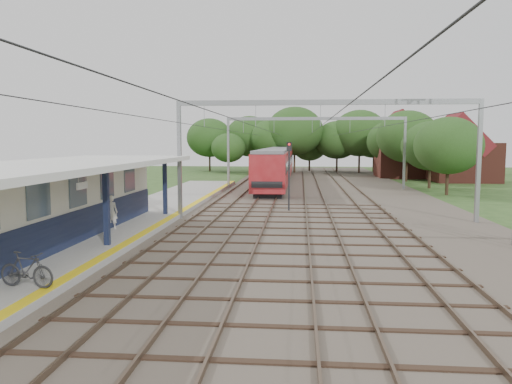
{
  "coord_description": "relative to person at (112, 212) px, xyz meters",
  "views": [
    {
      "loc": [
        2.08,
        -13.81,
        4.63
      ],
      "look_at": [
        -0.57,
        16.05,
        1.6
      ],
      "focal_mm": 35.0,
      "sensor_mm": 36.0,
      "label": 1
    }
  ],
  "objects": [
    {
      "name": "rail_tracks",
      "position": [
        8.63,
        20.31,
        -1.01
      ],
      "size": [
        11.8,
        88.0,
        0.15
      ],
      "color": "brown",
      "rests_on": "ballast_bed"
    },
    {
      "name": "signal_post",
      "position": [
        8.48,
        9.23,
        1.77
      ],
      "size": [
        0.35,
        0.3,
        4.6
      ],
      "rotation": [
        0.0,
        0.0,
        -0.18
      ],
      "color": "black",
      "rests_on": "ground"
    },
    {
      "name": "ballast_bed",
      "position": [
        11.13,
        20.31,
        -1.14
      ],
      "size": [
        18.0,
        90.0,
        0.1
      ],
      "primitive_type": "cube",
      "color": "#473D33",
      "rests_on": "ground"
    },
    {
      "name": "yellow_stripe",
      "position": [
        1.88,
        4.31,
        -0.83
      ],
      "size": [
        0.45,
        52.0,
        0.01
      ],
      "primitive_type": "cube",
      "color": "yellow",
      "rests_on": "platform"
    },
    {
      "name": "platform",
      "position": [
        -0.37,
        4.31,
        -1.01
      ],
      "size": [
        5.0,
        52.0,
        0.35
      ],
      "primitive_type": "cube",
      "color": "gray",
      "rests_on": "ground"
    },
    {
      "name": "ground",
      "position": [
        7.13,
        -9.69,
        -1.19
      ],
      "size": [
        160.0,
        160.0,
        0.0
      ],
      "primitive_type": "plane",
      "color": "#2D4C1E",
      "rests_on": "ground"
    },
    {
      "name": "house_far",
      "position": [
        23.13,
        42.31,
        2.05
      ],
      "size": [
        8.0,
        6.12,
        8.66
      ],
      "color": "brown",
      "rests_on": "ground"
    },
    {
      "name": "house_near",
      "position": [
        28.13,
        36.31,
        1.8
      ],
      "size": [
        7.0,
        6.12,
        7.89
      ],
      "color": "brown",
      "rests_on": "ground"
    },
    {
      "name": "person",
      "position": [
        0.0,
        0.0,
        0.0
      ],
      "size": [
        0.62,
        0.41,
        1.67
      ],
      "primitive_type": "imported",
      "rotation": [
        0.0,
        0.0,
        3.16
      ],
      "color": "silver",
      "rests_on": "platform"
    },
    {
      "name": "bicycle",
      "position": [
        1.22,
        -9.82,
        -0.3
      ],
      "size": [
        1.84,
        0.76,
        1.08
      ],
      "primitive_type": "imported",
      "rotation": [
        0.0,
        0.0,
        1.42
      ],
      "color": "black",
      "rests_on": "platform"
    },
    {
      "name": "train",
      "position": [
        6.63,
        33.16,
        0.94
      ],
      "size": [
        2.9,
        36.1,
        3.81
      ],
      "color": "black",
      "rests_on": "ballast_bed"
    },
    {
      "name": "station_building",
      "position": [
        -1.75,
        -2.69,
        0.86
      ],
      "size": [
        3.41,
        18.0,
        3.4
      ],
      "color": "beige",
      "rests_on": "platform"
    },
    {
      "name": "tree_band",
      "position": [
        10.97,
        47.44,
        3.73
      ],
      "size": [
        31.72,
        30.88,
        8.82
      ],
      "color": "#382619",
      "rests_on": "ground"
    },
    {
      "name": "catenary_system",
      "position": [
        10.52,
        15.6,
        4.33
      ],
      "size": [
        17.22,
        88.0,
        7.0
      ],
      "color": "gray",
      "rests_on": "ground"
    },
    {
      "name": "canopy",
      "position": [
        -0.64,
        -3.69,
        2.46
      ],
      "size": [
        6.4,
        20.0,
        3.44
      ],
      "color": "#101834",
      "rests_on": "platform"
    }
  ]
}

